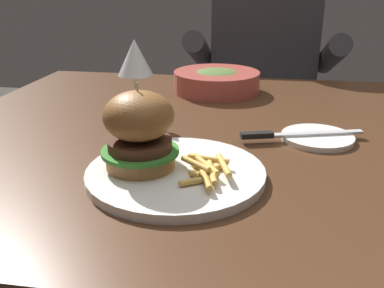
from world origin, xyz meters
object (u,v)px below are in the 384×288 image
(bread_plate, at_px, (317,137))
(wine_glass, at_px, (135,61))
(table_knife, at_px, (291,134))
(main_plate, at_px, (176,173))
(soup_bowl, at_px, (217,81))
(diner_person, at_px, (261,108))
(burger_sandwich, at_px, (139,130))

(bread_plate, bearing_deg, wine_glass, 172.74)
(table_knife, bearing_deg, main_plate, -134.17)
(wine_glass, bearing_deg, soup_bowl, 64.73)
(soup_bowl, height_order, diner_person, diner_person)
(burger_sandwich, height_order, bread_plate, burger_sandwich)
(soup_bowl, bearing_deg, burger_sandwich, -96.27)
(main_plate, bearing_deg, wine_glass, 117.90)
(burger_sandwich, relative_size, table_knife, 0.57)
(burger_sandwich, xyz_separation_m, wine_glass, (-0.08, 0.24, 0.06))
(wine_glass, distance_m, diner_person, 0.84)
(burger_sandwich, distance_m, wine_glass, 0.26)
(wine_glass, xyz_separation_m, bread_plate, (0.36, -0.05, -0.12))
(diner_person, bearing_deg, bread_plate, -82.43)
(soup_bowl, bearing_deg, bread_plate, -55.54)
(main_plate, xyz_separation_m, wine_glass, (-0.13, 0.25, 0.12))
(main_plate, xyz_separation_m, bread_plate, (0.23, 0.20, -0.00))
(wine_glass, height_order, diner_person, diner_person)
(wine_glass, xyz_separation_m, diner_person, (0.25, 0.74, -0.30))
(main_plate, distance_m, table_knife, 0.26)
(wine_glass, height_order, bread_plate, wine_glass)
(soup_bowl, bearing_deg, diner_person, 75.31)
(bread_plate, bearing_deg, burger_sandwich, -144.96)
(bread_plate, bearing_deg, diner_person, 97.57)
(main_plate, distance_m, wine_glass, 0.30)
(main_plate, relative_size, wine_glass, 1.58)
(soup_bowl, bearing_deg, table_knife, -62.85)
(main_plate, bearing_deg, table_knife, 45.83)
(main_plate, bearing_deg, bread_plate, 41.07)
(main_plate, height_order, table_knife, table_knife)
(burger_sandwich, bearing_deg, soup_bowl, 83.73)
(burger_sandwich, height_order, diner_person, diner_person)
(table_knife, bearing_deg, burger_sandwich, -141.81)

